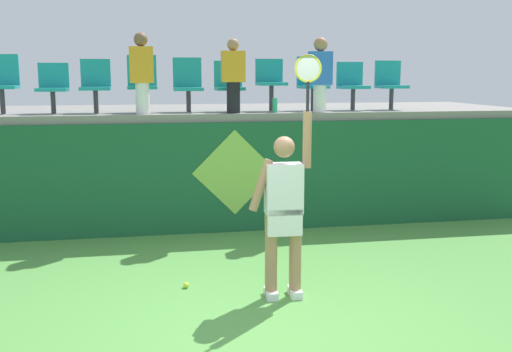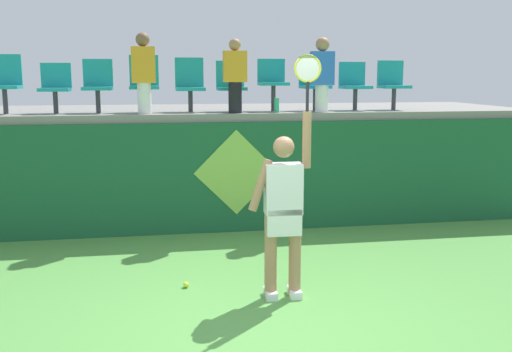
# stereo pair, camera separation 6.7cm
# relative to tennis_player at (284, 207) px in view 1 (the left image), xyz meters

# --- Properties ---
(ground_plane) EXTENTS (40.00, 40.00, 0.00)m
(ground_plane) POSITION_rel_tennis_player_xyz_m (-0.42, -0.80, -0.98)
(ground_plane) COLOR #519342
(court_back_wall) EXTENTS (10.61, 0.20, 1.65)m
(court_back_wall) POSITION_rel_tennis_player_xyz_m (-0.42, 2.80, -0.15)
(court_back_wall) COLOR #195633
(court_back_wall) RESTS_ON ground_plane
(spectator_platform) EXTENTS (10.61, 2.96, 0.12)m
(spectator_platform) POSITION_rel_tennis_player_xyz_m (-0.42, 4.23, 0.73)
(spectator_platform) COLOR gray
(spectator_platform) RESTS_ON court_back_wall
(tennis_player) EXTENTS (0.75, 0.27, 2.54)m
(tennis_player) POSITION_rel_tennis_player_xyz_m (0.00, 0.00, 0.00)
(tennis_player) COLOR white
(tennis_player) RESTS_ON ground_plane
(tennis_ball) EXTENTS (0.07, 0.07, 0.07)m
(tennis_ball) POSITION_rel_tennis_player_xyz_m (-1.01, 0.44, -0.94)
(tennis_ball) COLOR #D1E533
(tennis_ball) RESTS_ON ground_plane
(water_bottle) EXTENTS (0.07, 0.07, 0.22)m
(water_bottle) POSITION_rel_tennis_player_xyz_m (0.53, 2.93, 0.90)
(water_bottle) COLOR #26B272
(water_bottle) RESTS_ON spectator_platform
(stadium_chair_0) EXTENTS (0.44, 0.42, 0.87)m
(stadium_chair_0) POSITION_rel_tennis_player_xyz_m (-3.43, 3.40, 1.26)
(stadium_chair_0) COLOR #38383D
(stadium_chair_0) RESTS_ON spectator_platform
(stadium_chair_1) EXTENTS (0.44, 0.42, 0.74)m
(stadium_chair_1) POSITION_rel_tennis_player_xyz_m (-2.73, 3.39, 1.20)
(stadium_chair_1) COLOR #38383D
(stadium_chair_1) RESTS_ON spectator_platform
(stadium_chair_2) EXTENTS (0.44, 0.42, 0.80)m
(stadium_chair_2) POSITION_rel_tennis_player_xyz_m (-2.12, 3.40, 1.23)
(stadium_chair_2) COLOR #38383D
(stadium_chair_2) RESTS_ON spectator_platform
(stadium_chair_3) EXTENTS (0.44, 0.42, 0.86)m
(stadium_chair_3) POSITION_rel_tennis_player_xyz_m (-1.43, 3.40, 1.26)
(stadium_chair_3) COLOR #38383D
(stadium_chair_3) RESTS_ON spectator_platform
(stadium_chair_4) EXTENTS (0.44, 0.42, 0.83)m
(stadium_chair_4) POSITION_rel_tennis_player_xyz_m (-0.74, 3.40, 1.23)
(stadium_chair_4) COLOR #38383D
(stadium_chair_4) RESTS_ON spectator_platform
(stadium_chair_5) EXTENTS (0.44, 0.42, 0.78)m
(stadium_chair_5) POSITION_rel_tennis_player_xyz_m (-0.10, 3.40, 1.21)
(stadium_chair_5) COLOR #38383D
(stadium_chair_5) RESTS_ON spectator_platform
(stadium_chair_6) EXTENTS (0.44, 0.42, 0.81)m
(stadium_chair_6) POSITION_rel_tennis_player_xyz_m (0.56, 3.39, 1.26)
(stadium_chair_6) COLOR #38383D
(stadium_chair_6) RESTS_ON spectator_platform
(stadium_chair_7) EXTENTS (0.44, 0.42, 0.85)m
(stadium_chair_7) POSITION_rel_tennis_player_xyz_m (1.24, 3.40, 1.25)
(stadium_chair_7) COLOR #38383D
(stadium_chair_7) RESTS_ON spectator_platform
(stadium_chair_8) EXTENTS (0.44, 0.42, 0.77)m
(stadium_chair_8) POSITION_rel_tennis_player_xyz_m (1.91, 3.39, 1.22)
(stadium_chair_8) COLOR #38383D
(stadium_chair_8) RESTS_ON spectator_platform
(stadium_chair_9) EXTENTS (0.44, 0.42, 0.79)m
(stadium_chair_9) POSITION_rel_tennis_player_xyz_m (2.56, 3.40, 1.23)
(stadium_chair_9) COLOR #38383D
(stadium_chair_9) RESTS_ON spectator_platform
(spectator_0) EXTENTS (0.34, 0.20, 1.09)m
(spectator_0) POSITION_rel_tennis_player_xyz_m (-0.10, 2.93, 1.36)
(spectator_0) COLOR black
(spectator_0) RESTS_ON spectator_platform
(spectator_1) EXTENTS (0.34, 0.21, 1.12)m
(spectator_1) POSITION_rel_tennis_player_xyz_m (1.24, 2.95, 1.38)
(spectator_1) COLOR white
(spectator_1) RESTS_ON spectator_platform
(spectator_2) EXTENTS (0.34, 0.20, 1.17)m
(spectator_2) POSITION_rel_tennis_player_xyz_m (-1.43, 3.00, 1.40)
(spectator_2) COLOR white
(spectator_2) RESTS_ON spectator_platform
(wall_signage_mount) EXTENTS (1.27, 0.01, 1.54)m
(wall_signage_mount) POSITION_rel_tennis_player_xyz_m (-0.12, 2.69, -0.97)
(wall_signage_mount) COLOR #195633
(wall_signage_mount) RESTS_ON ground_plane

